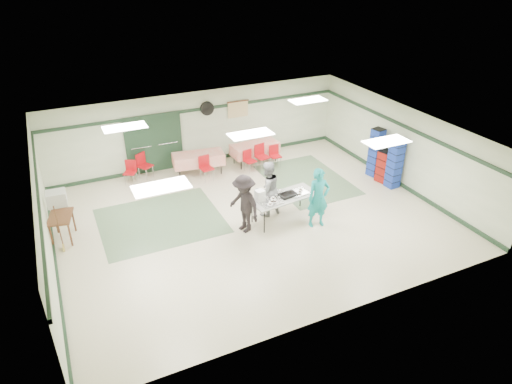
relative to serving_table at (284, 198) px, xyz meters
name	(u,v)px	position (x,y,z in m)	size (l,w,h in m)	color
floor	(251,218)	(-0.85, 0.44, -0.72)	(11.00, 11.00, 0.00)	beige
ceiling	(251,133)	(-0.85, 0.44, 1.98)	(11.00, 11.00, 0.00)	white
wall_back	(200,128)	(-0.85, 4.94, 0.63)	(11.00, 11.00, 0.00)	beige
wall_front	(341,266)	(-0.85, -4.06, 0.63)	(11.00, 11.00, 0.00)	beige
wall_left	(43,221)	(-6.35, 0.44, 0.63)	(9.00, 9.00, 0.00)	beige
wall_right	(402,146)	(4.65, 0.44, 0.63)	(9.00, 9.00, 0.00)	beige
trim_back	(199,109)	(-0.85, 4.91, 1.33)	(11.00, 0.06, 0.10)	#1C3321
baseboard_back	(202,160)	(-0.85, 4.91, -0.66)	(11.00, 0.06, 0.12)	#1C3321
trim_left	(38,195)	(-6.32, 0.44, 1.33)	(9.00, 0.06, 0.10)	#1C3321
baseboard_left	(56,264)	(-6.32, 0.44, -0.66)	(9.00, 0.06, 0.12)	#1C3321
trim_right	(405,126)	(4.62, 0.44, 1.33)	(9.00, 0.06, 0.10)	#1C3321
baseboard_right	(396,181)	(4.62, 0.44, -0.66)	(9.00, 0.06, 0.12)	#1C3321
green_patch_a	(161,221)	(-3.35, 1.44, -0.72)	(3.50, 3.00, 0.01)	#5D7958
green_patch_b	(306,180)	(1.95, 1.94, -0.72)	(2.50, 3.50, 0.01)	#5D7958
double_door_left	(141,146)	(-3.05, 4.88, 0.33)	(0.90, 0.06, 2.10)	gray
double_door_right	(167,141)	(-2.10, 4.88, 0.33)	(0.90, 0.06, 2.10)	gray
door_frame	(154,144)	(-2.58, 4.86, 0.33)	(2.00, 0.03, 2.15)	#1C3321
wall_fan	(207,109)	(-0.55, 4.88, 1.33)	(0.50, 0.50, 0.10)	black
scroll_banner	(238,109)	(0.65, 4.88, 1.13)	(0.80, 0.02, 0.60)	beige
serving_table	(284,198)	(0.00, 0.00, 0.00)	(2.13, 1.07, 0.76)	#A1A19C
sheet_tray_right	(299,193)	(0.49, -0.02, 0.05)	(0.55, 0.42, 0.02)	silver
sheet_tray_mid	(277,195)	(-0.15, 0.13, 0.05)	(0.58, 0.44, 0.02)	silver
sheet_tray_left	(270,203)	(-0.52, -0.18, 0.05)	(0.64, 0.48, 0.02)	silver
baking_pan	(288,195)	(0.12, -0.03, 0.08)	(0.52, 0.32, 0.08)	black
foam_box_stack	(260,196)	(-0.74, 0.06, 0.21)	(0.24, 0.22, 0.34)	white
volunteer_teal	(318,198)	(0.73, -0.71, 0.17)	(0.65, 0.43, 1.78)	teal
volunteer_grey	(267,189)	(-0.31, 0.46, 0.14)	(0.83, 0.65, 1.72)	gray
volunteer_dark	(244,204)	(-1.29, -0.08, 0.15)	(1.12, 0.64, 1.73)	black
dining_table_a	(255,148)	(0.94, 4.02, -0.15)	(1.80, 0.90, 0.77)	red
dining_table_b	(198,159)	(-1.26, 4.02, -0.15)	(1.86, 1.02, 0.77)	red
chair_a	(261,154)	(0.93, 3.45, -0.15)	(0.51, 0.51, 0.93)	#AE0D12
chair_b	(249,158)	(0.43, 3.44, -0.23)	(0.45, 0.45, 0.80)	#AE0D12
chair_c	(275,153)	(1.48, 3.44, -0.23)	(0.39, 0.39, 0.80)	#AE0D12
chair_d	(205,165)	(-1.20, 3.45, -0.19)	(0.46, 0.46, 0.87)	#AE0D12
chair_loose_a	(143,163)	(-3.11, 4.49, -0.16)	(0.59, 0.59, 0.91)	#AE0D12
chair_loose_b	(130,170)	(-3.60, 4.28, -0.22)	(0.52, 0.52, 0.82)	#AE0D12
crate_stack_blue_a	(376,152)	(4.30, 1.26, 0.15)	(0.38, 0.38, 1.73)	#1B34A4
crate_stack_red	(385,166)	(4.30, 0.72, -0.16)	(0.43, 0.43, 1.12)	maroon
crate_stack_blue_b	(395,163)	(4.30, 0.27, 0.16)	(0.39, 0.39, 1.75)	#1B34A4
printer_table	(61,219)	(-6.00, 1.62, -0.08)	(0.77, 1.02, 0.74)	brown
office_printer	(57,198)	(-6.00, 2.29, 0.23)	(0.53, 0.46, 0.42)	beige
broom	(58,227)	(-6.08, 1.15, -0.02)	(0.03, 0.03, 1.35)	brown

